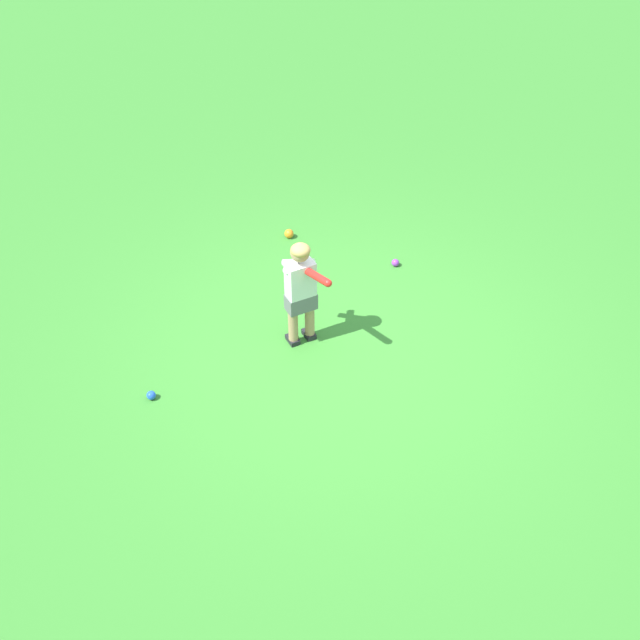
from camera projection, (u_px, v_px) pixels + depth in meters
ground_plane at (342, 346)px, 6.89m from camera, size 40.00×40.00×0.00m
child_batter at (301, 285)px, 6.54m from camera, size 0.32×0.63×1.08m
play_ball_behind_batter at (151, 395)px, 6.34m from camera, size 0.08×0.08×0.08m
play_ball_near_batter at (289, 234)px, 8.26m from camera, size 0.10×0.10×0.10m
play_ball_midfield at (395, 263)px, 7.85m from camera, size 0.08×0.08×0.08m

